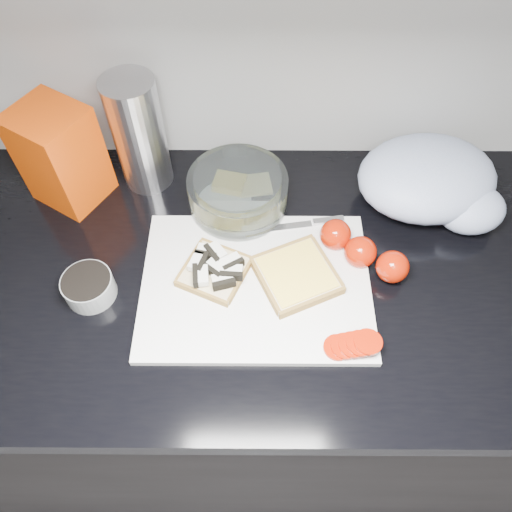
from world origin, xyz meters
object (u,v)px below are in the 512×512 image
at_px(bread_bag, 61,156).
at_px(glass_bowl, 238,193).
at_px(steel_canister, 139,134).
at_px(cutting_board, 256,284).

bearing_deg(bread_bag, glass_bowl, 24.53).
bearing_deg(glass_bowl, steel_canister, 157.33).
height_order(cutting_board, bread_bag, bread_bag).
bearing_deg(cutting_board, bread_bag, 148.68).
bearing_deg(glass_bowl, bread_bag, 173.23).
height_order(cutting_board, steel_canister, steel_canister).
bearing_deg(glass_bowl, cutting_board, -79.11).
bearing_deg(cutting_board, steel_canister, 130.30).
distance_m(glass_bowl, steel_canister, 0.22).
distance_m(glass_bowl, bread_bag, 0.34).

